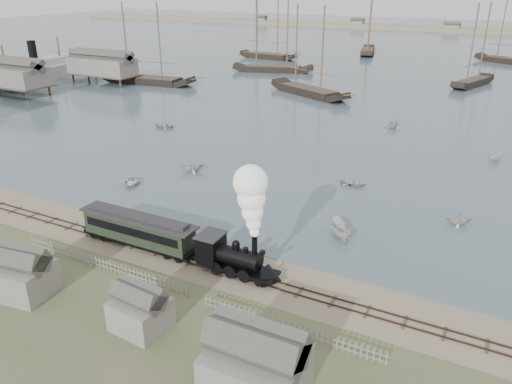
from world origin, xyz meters
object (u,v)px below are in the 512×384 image
at_px(locomotive, 246,231).
at_px(steamship, 34,61).
at_px(passenger_coach, 138,229).
at_px(beached_dinghy, 140,229).

xyz_separation_m(locomotive, steamship, (-94.83, 58.20, 0.41)).
height_order(locomotive, passenger_coach, locomotive).
relative_size(locomotive, passenger_coach, 0.79).
bearing_deg(steamship, locomotive, -128.63).
distance_m(locomotive, passenger_coach, 12.54).
height_order(locomotive, steamship, steamship).
height_order(beached_dinghy, steamship, steamship).
bearing_deg(locomotive, beached_dinghy, 170.38).
height_order(passenger_coach, beached_dinghy, passenger_coach).
bearing_deg(beached_dinghy, steamship, 74.62).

